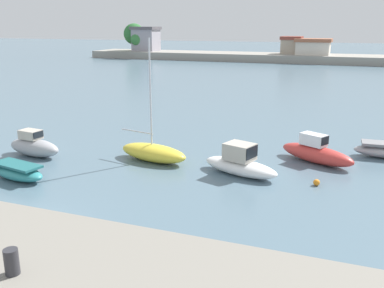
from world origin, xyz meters
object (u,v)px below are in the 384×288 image
mooring_bollard (12,262)px  moored_boat_2 (18,172)px  moored_boat_3 (153,152)px  moored_boat_5 (316,153)px  moored_boat_4 (240,164)px  moored_boat_1 (34,146)px  mooring_buoy_0 (317,182)px

mooring_bollard → moored_boat_2: (-9.72, 10.51, -2.61)m
moored_boat_3 → moored_boat_5: bearing=30.6°
moored_boat_5 → moored_boat_4: bearing=-106.7°
mooring_bollard → moored_boat_5: 19.85m
mooring_bollard → moored_boat_3: bearing=105.4°
moored_boat_1 → mooring_buoy_0: moored_boat_1 is taller
moored_boat_2 → moored_boat_5: bearing=40.9°
moored_boat_1 → moored_boat_2: (2.05, -3.72, -0.22)m
moored_boat_3 → moored_boat_5: moored_boat_3 is taller
moored_boat_2 → moored_boat_1: bearing=129.2°
mooring_bollard → mooring_buoy_0: (5.22, 15.14, -2.86)m
moored_boat_3 → mooring_buoy_0: moored_boat_3 is taller
moored_boat_2 → mooring_buoy_0: bearing=27.5°
moored_boat_2 → mooring_buoy_0: 15.64m
moored_boat_3 → moored_boat_2: bearing=-123.0°
moored_boat_3 → mooring_buoy_0: 9.64m
moored_boat_1 → moored_boat_3: 7.59m
moored_boat_1 → moored_boat_3: size_ratio=0.55×
moored_boat_2 → mooring_bollard: bearing=-36.9°
moored_boat_1 → moored_boat_3: bearing=19.9°
mooring_bollard → moored_boat_4: mooring_bollard is taller
moored_boat_1 → moored_boat_4: (12.91, 1.18, -0.01)m
moored_boat_5 → moored_boat_1: bearing=-135.3°
moored_boat_4 → mooring_buoy_0: moored_boat_4 is taller
moored_boat_2 → moored_boat_3: size_ratio=0.51×
mooring_buoy_0 → moored_boat_5: bearing=95.7°
moored_boat_2 → moored_boat_4: moored_boat_4 is taller
moored_boat_3 → mooring_buoy_0: size_ratio=21.71×
moored_boat_5 → mooring_buoy_0: 4.00m
moored_boat_5 → moored_boat_2: bearing=-121.1°
moored_boat_3 → moored_boat_5: size_ratio=1.48×
moored_boat_3 → moored_boat_4: (5.51, -0.52, 0.08)m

